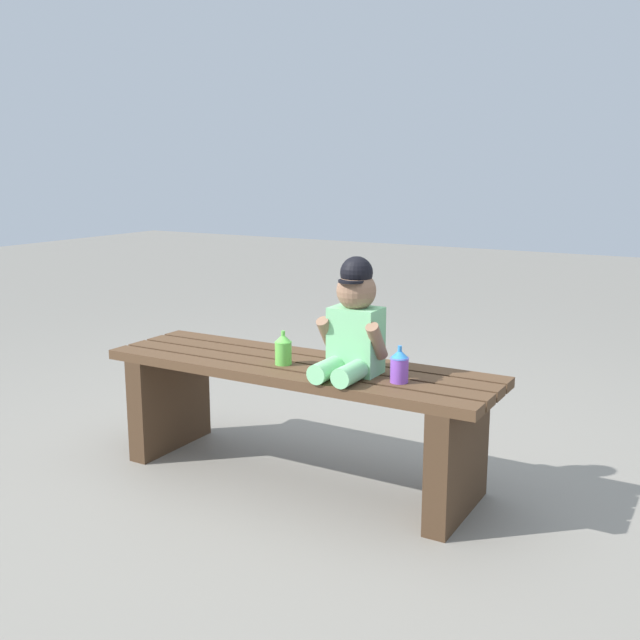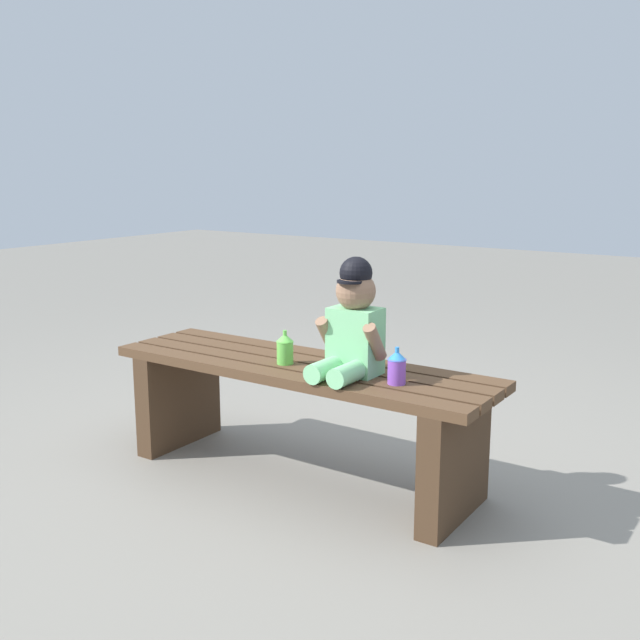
{
  "view_description": "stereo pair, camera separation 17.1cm",
  "coord_description": "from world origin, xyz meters",
  "px_view_note": "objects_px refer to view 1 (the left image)",
  "views": [
    {
      "loc": [
        1.38,
        -2.23,
        1.14
      ],
      "look_at": [
        0.12,
        -0.05,
        0.62
      ],
      "focal_mm": 41.8,
      "sensor_mm": 36.0,
      "label": 1
    },
    {
      "loc": [
        1.52,
        -2.14,
        1.14
      ],
      "look_at": [
        0.12,
        -0.05,
        0.62
      ],
      "focal_mm": 41.8,
      "sensor_mm": 36.0,
      "label": 2
    }
  ],
  "objects_px": {
    "sippy_cup_left": "(283,349)",
    "child_figure": "(354,324)",
    "park_bench": "(298,401)",
    "sippy_cup_right": "(399,365)"
  },
  "relations": [
    {
      "from": "sippy_cup_left",
      "to": "child_figure",
      "type": "bearing_deg",
      "value": 2.86
    },
    {
      "from": "sippy_cup_left",
      "to": "park_bench",
      "type": "bearing_deg",
      "value": 55.1
    },
    {
      "from": "park_bench",
      "to": "sippy_cup_right",
      "type": "height_order",
      "value": "sippy_cup_right"
    },
    {
      "from": "child_figure",
      "to": "sippy_cup_left",
      "type": "height_order",
      "value": "child_figure"
    },
    {
      "from": "child_figure",
      "to": "sippy_cup_right",
      "type": "height_order",
      "value": "child_figure"
    },
    {
      "from": "sippy_cup_right",
      "to": "child_figure",
      "type": "bearing_deg",
      "value": 175.59
    },
    {
      "from": "child_figure",
      "to": "sippy_cup_right",
      "type": "distance_m",
      "value": 0.21
    },
    {
      "from": "sippy_cup_left",
      "to": "sippy_cup_right",
      "type": "relative_size",
      "value": 1.0
    },
    {
      "from": "park_bench",
      "to": "sippy_cup_left",
      "type": "xyz_separation_m",
      "value": [
        -0.03,
        -0.05,
        0.2
      ]
    },
    {
      "from": "park_bench",
      "to": "child_figure",
      "type": "relative_size",
      "value": 3.65
    }
  ]
}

